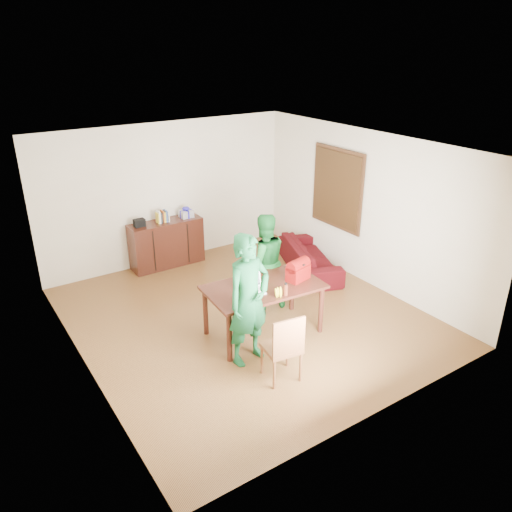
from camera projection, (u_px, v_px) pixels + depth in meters
room at (241, 237)px, 7.55m from camera, size 5.20×5.70×2.90m
table at (264, 292)px, 7.26m from camera, size 1.75×1.07×0.79m
chair at (282, 359)px, 6.42m from camera, size 0.50×0.48×0.97m
person_near at (249, 300)px, 6.56m from camera, size 0.73×0.54×1.84m
person_far at (264, 262)px, 7.97m from camera, size 0.90×0.78×1.60m
laptop at (252, 289)px, 7.02m from camera, size 0.42×0.34×0.25m
bananas at (278, 295)px, 6.89m from camera, size 0.16×0.11×0.06m
bottle at (286, 289)px, 6.92m from camera, size 0.07×0.07×0.19m
red_bag at (298, 272)px, 7.35m from camera, size 0.39×0.28×0.26m
sofa at (309, 257)px, 9.46m from camera, size 1.35×1.99×0.54m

